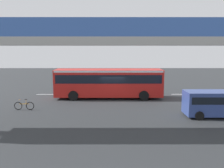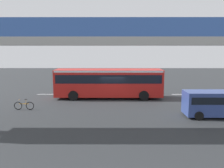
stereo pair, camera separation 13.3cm
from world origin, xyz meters
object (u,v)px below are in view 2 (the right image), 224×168
at_px(city_bus, 109,81).
at_px(pedestrian, 146,86).
at_px(parked_van, 215,102).
at_px(traffic_sign, 79,78).
at_px(bicycle_orange, 24,106).

distance_m(city_bus, pedestrian, 5.28).
height_order(parked_van, traffic_sign, traffic_sign).
xyz_separation_m(parked_van, bicycle_orange, (16.02, -2.10, -0.81)).
bearing_deg(traffic_sign, pedestrian, -177.97).
height_order(city_bus, pedestrian, city_bus).
distance_m(parked_van, traffic_sign, 15.43).
bearing_deg(city_bus, traffic_sign, -34.51).
bearing_deg(bicycle_orange, traffic_sign, -117.75).
relative_size(bicycle_orange, traffic_sign, 0.63).
relative_size(city_bus, traffic_sign, 4.12).
bearing_deg(city_bus, bicycle_orange, 34.22).
xyz_separation_m(city_bus, pedestrian, (-4.43, -2.69, -1.00)).
relative_size(parked_van, pedestrian, 2.68).
bearing_deg(parked_van, bicycle_orange, -7.46).
bearing_deg(city_bus, parked_van, 140.20).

